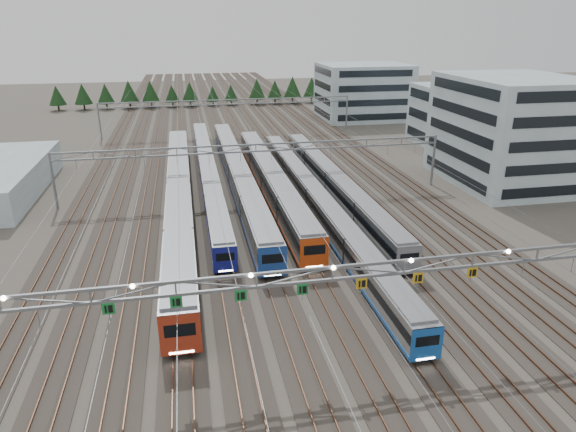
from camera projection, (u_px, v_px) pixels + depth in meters
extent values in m
plane|color=#47423A|center=(329.00, 357.00, 39.99)|extent=(400.00, 400.00, 0.00)
cube|color=#2D2823|center=(224.00, 122.00, 131.52)|extent=(54.00, 260.00, 0.08)
cube|color=brown|center=(121.00, 125.00, 126.78)|extent=(0.08, 260.00, 0.16)
cube|color=brown|center=(320.00, 118.00, 136.16)|extent=(0.08, 260.00, 0.16)
cube|color=brown|center=(221.00, 122.00, 131.34)|extent=(0.08, 260.00, 0.16)
cube|color=brown|center=(227.00, 121.00, 131.60)|extent=(0.08, 260.00, 0.16)
cube|color=black|center=(180.00, 208.00, 70.47)|extent=(2.66, 66.73, 0.40)
cube|color=gray|center=(179.00, 194.00, 69.77)|extent=(3.13, 68.09, 3.52)
cube|color=black|center=(179.00, 191.00, 69.62)|extent=(3.19, 67.75, 1.06)
cube|color=#AE321A|center=(180.00, 204.00, 70.30)|extent=(3.18, 67.75, 0.39)
cube|color=slate|center=(178.00, 181.00, 69.10)|extent=(2.82, 66.73, 0.28)
cube|color=#AE321A|center=(180.00, 335.00, 38.66)|extent=(3.15, 0.12, 3.52)
cube|color=black|center=(180.00, 330.00, 38.48)|extent=(2.35, 0.10, 1.06)
cube|color=white|center=(182.00, 352.00, 39.15)|extent=(1.88, 0.06, 0.17)
cube|color=black|center=(208.00, 180.00, 82.79)|extent=(2.10, 65.34, 0.32)
cube|color=gray|center=(208.00, 171.00, 82.24)|extent=(2.47, 66.68, 2.78)
cube|color=black|center=(208.00, 169.00, 82.12)|extent=(2.53, 66.34, 0.84)
cube|color=navy|center=(208.00, 178.00, 82.65)|extent=(2.52, 66.34, 0.31)
cube|color=slate|center=(207.00, 162.00, 81.71)|extent=(2.23, 65.34, 0.22)
cube|color=navy|center=(225.00, 260.00, 51.76)|extent=(2.49, 0.12, 2.78)
cube|color=black|center=(225.00, 257.00, 51.62)|extent=(1.86, 0.10, 0.84)
cube|color=white|center=(226.00, 271.00, 52.14)|extent=(1.48, 0.06, 0.13)
cube|color=black|center=(238.00, 184.00, 80.50)|extent=(2.44, 62.62, 0.37)
cube|color=gray|center=(238.00, 173.00, 79.86)|extent=(2.87, 63.90, 3.22)
cube|color=black|center=(238.00, 171.00, 79.72)|extent=(2.93, 63.58, 0.97)
cube|color=#1B4196|center=(238.00, 182.00, 80.35)|extent=(2.92, 63.58, 0.36)
cube|color=slate|center=(237.00, 163.00, 79.25)|extent=(2.58, 62.62, 0.26)
cube|color=#1B4196|center=(273.00, 262.00, 50.66)|extent=(2.89, 0.12, 3.22)
cube|color=black|center=(273.00, 259.00, 50.50)|extent=(2.15, 0.10, 0.97)
cube|color=white|center=(273.00, 275.00, 51.11)|extent=(1.72, 0.06, 0.15)
cube|color=black|center=(271.00, 191.00, 77.17)|extent=(2.56, 51.90, 0.39)
cube|color=gray|center=(271.00, 179.00, 76.50)|extent=(3.01, 52.96, 3.39)
cube|color=black|center=(271.00, 177.00, 76.35)|extent=(3.07, 52.69, 1.02)
cube|color=#D84513|center=(271.00, 189.00, 77.01)|extent=(3.06, 52.69, 0.38)
cube|color=slate|center=(271.00, 168.00, 75.85)|extent=(2.71, 51.90, 0.27)
cube|color=#D84513|center=(314.00, 253.00, 52.31)|extent=(3.03, 0.12, 3.39)
cube|color=black|center=(315.00, 250.00, 52.13)|extent=(2.26, 0.10, 1.02)
cube|color=white|center=(314.00, 267.00, 52.78)|extent=(1.81, 0.06, 0.16)
cube|color=black|center=(315.00, 210.00, 69.75)|extent=(2.14, 66.44, 0.32)
cube|color=gray|center=(315.00, 199.00, 69.19)|extent=(2.52, 67.79, 2.83)
cube|color=black|center=(315.00, 197.00, 69.07)|extent=(2.58, 67.45, 0.85)
cube|color=blue|center=(315.00, 207.00, 69.62)|extent=(2.57, 67.45, 0.31)
cube|color=slate|center=(315.00, 188.00, 68.65)|extent=(2.26, 66.44, 0.22)
cube|color=blue|center=(427.00, 344.00, 38.21)|extent=(2.54, 0.12, 2.83)
cube|color=black|center=(427.00, 341.00, 38.06)|extent=(1.89, 0.10, 0.85)
cube|color=white|center=(426.00, 359.00, 38.60)|extent=(1.51, 0.06, 0.13)
cube|color=black|center=(333.00, 193.00, 76.57)|extent=(2.26, 52.93, 0.34)
cube|color=gray|center=(334.00, 182.00, 75.97)|extent=(2.66, 54.01, 3.00)
cube|color=black|center=(334.00, 180.00, 75.85)|extent=(2.72, 53.74, 0.90)
cube|color=gray|center=(334.00, 190.00, 76.43)|extent=(2.71, 53.74, 0.33)
cube|color=slate|center=(334.00, 172.00, 75.40)|extent=(2.40, 52.93, 0.24)
cube|color=gray|center=(409.00, 261.00, 51.30)|extent=(2.68, 0.12, 3.00)
cube|color=black|center=(409.00, 257.00, 51.14)|extent=(2.00, 0.10, 0.90)
cube|color=white|center=(408.00, 272.00, 51.71)|extent=(1.60, 0.06, 0.14)
cube|color=gray|center=(333.00, 267.00, 37.20)|extent=(56.00, 0.22, 0.22)
cube|color=gray|center=(332.00, 280.00, 37.56)|extent=(56.00, 0.22, 0.22)
cube|color=#197D34|center=(108.00, 309.00, 34.73)|extent=(0.85, 0.06, 0.85)
cube|color=#197D34|center=(176.00, 302.00, 35.56)|extent=(0.85, 0.06, 0.85)
cube|color=#197D34|center=(241.00, 296.00, 36.39)|extent=(0.85, 0.06, 0.85)
cube|color=#197D34|center=(303.00, 289.00, 37.21)|extent=(0.85, 0.06, 0.85)
cube|color=gold|center=(362.00, 283.00, 38.04)|extent=(0.85, 0.06, 0.85)
cube|color=gold|center=(418.00, 278.00, 38.87)|extent=(0.85, 0.06, 0.85)
cube|color=gold|center=(472.00, 272.00, 39.70)|extent=(0.85, 0.06, 0.85)
cylinder|color=gray|center=(53.00, 181.00, 70.02)|extent=(0.36, 0.36, 8.00)
cylinder|color=gray|center=(433.00, 160.00, 80.33)|extent=(0.36, 0.36, 8.00)
cube|color=gray|center=(256.00, 144.00, 73.82)|extent=(56.00, 0.22, 0.22)
cube|color=gray|center=(256.00, 151.00, 74.17)|extent=(56.00, 0.22, 0.22)
cylinder|color=gray|center=(99.00, 121.00, 111.21)|extent=(0.36, 0.36, 8.00)
cylinder|color=gray|center=(347.00, 113.00, 121.52)|extent=(0.36, 0.36, 8.00)
cube|color=gray|center=(228.00, 100.00, 115.01)|extent=(56.00, 0.22, 0.22)
cube|color=gray|center=(228.00, 104.00, 115.36)|extent=(56.00, 0.22, 0.22)
cube|color=#9AB1B8|center=(511.00, 131.00, 80.55)|extent=(18.00, 22.00, 16.58)
cube|color=#9AB1B8|center=(455.00, 116.00, 105.90)|extent=(14.00, 16.00, 12.08)
cube|color=#9AB1B8|center=(363.00, 92.00, 134.28)|extent=(22.00, 18.00, 13.95)
cube|color=#9AB1B8|center=(5.00, 179.00, 76.83)|extent=(10.00, 30.00, 4.64)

